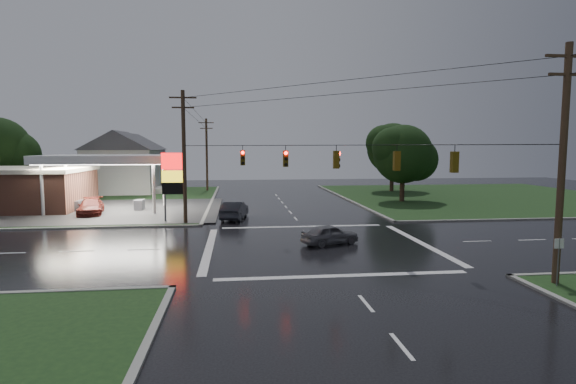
{
  "coord_description": "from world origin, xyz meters",
  "views": [
    {
      "loc": [
        -5.2,
        -28.34,
        6.37
      ],
      "look_at": [
        -1.36,
        5.17,
        3.0
      ],
      "focal_mm": 28.0,
      "sensor_mm": 36.0,
      "label": 1
    }
  ],
  "objects": [
    {
      "name": "house_far",
      "position": [
        -21.95,
        48.0,
        4.41
      ],
      "size": [
        11.05,
        8.48,
        8.6
      ],
      "color": "silver",
      "rests_on": "ground"
    },
    {
      "name": "car_pump",
      "position": [
        -18.97,
        15.63,
        0.76
      ],
      "size": [
        3.1,
        5.53,
        1.51
      ],
      "primitive_type": "imported",
      "rotation": [
        0.0,
        0.0,
        0.2
      ],
      "color": "maroon",
      "rests_on": "ground"
    },
    {
      "name": "utility_pole_se",
      "position": [
        9.5,
        -9.5,
        5.72
      ],
      "size": [
        2.2,
        0.32,
        11.0
      ],
      "color": "#382619",
      "rests_on": "ground"
    },
    {
      "name": "tree_ne_near",
      "position": [
        14.14,
        21.99,
        5.56
      ],
      "size": [
        7.99,
        6.8,
        8.98
      ],
      "color": "black",
      "rests_on": "ground"
    },
    {
      "name": "house_near",
      "position": [
        -20.95,
        36.0,
        4.41
      ],
      "size": [
        11.05,
        8.48,
        8.6
      ],
      "color": "silver",
      "rests_on": "ground"
    },
    {
      "name": "car_crossing",
      "position": [
        0.85,
        0.27,
        0.66
      ],
      "size": [
        4.18,
        2.83,
        1.32
      ],
      "primitive_type": "imported",
      "rotation": [
        0.0,
        0.0,
        1.93
      ],
      "color": "slate",
      "rests_on": "ground"
    },
    {
      "name": "traffic_signals",
      "position": [
        0.02,
        -0.02,
        6.48
      ],
      "size": [
        26.87,
        26.87,
        1.47
      ],
      "color": "black",
      "rests_on": "ground"
    },
    {
      "name": "tree_ne_far",
      "position": [
        17.15,
        33.99,
        6.18
      ],
      "size": [
        8.46,
        7.2,
        9.8
      ],
      "color": "black",
      "rests_on": "ground"
    },
    {
      "name": "utility_pole_nw",
      "position": [
        -9.5,
        9.5,
        5.72
      ],
      "size": [
        2.2,
        0.32,
        11.0
      ],
      "color": "#382619",
      "rests_on": "ground"
    },
    {
      "name": "car_north",
      "position": [
        -5.44,
        11.47,
        0.79
      ],
      "size": [
        2.62,
        5.05,
        1.58
      ],
      "primitive_type": "imported",
      "rotation": [
        0.0,
        0.0,
        2.94
      ],
      "color": "black",
      "rests_on": "ground"
    },
    {
      "name": "grass_nw",
      "position": [
        -26.0,
        26.0,
        0.04
      ],
      "size": [
        36.0,
        36.0,
        0.08
      ],
      "primitive_type": "cube",
      "color": "#193216",
      "rests_on": "ground"
    },
    {
      "name": "ground",
      "position": [
        0.0,
        0.0,
        0.0
      ],
      "size": [
        120.0,
        120.0,
        0.0
      ],
      "primitive_type": "plane",
      "color": "black",
      "rests_on": "ground"
    },
    {
      "name": "pylon_sign",
      "position": [
        -10.5,
        10.5,
        4.01
      ],
      "size": [
        2.0,
        0.35,
        6.0
      ],
      "color": "#59595E",
      "rests_on": "ground"
    },
    {
      "name": "gas_station",
      "position": [
        -25.68,
        19.7,
        2.55
      ],
      "size": [
        26.2,
        18.0,
        5.6
      ],
      "color": "#2D2D2D",
      "rests_on": "ground"
    },
    {
      "name": "grass_ne",
      "position": [
        26.0,
        26.0,
        0.04
      ],
      "size": [
        36.0,
        36.0,
        0.08
      ],
      "primitive_type": "cube",
      "color": "#193216",
      "rests_on": "ground"
    },
    {
      "name": "utility_pole_n",
      "position": [
        -9.5,
        38.0,
        5.47
      ],
      "size": [
        2.2,
        0.32,
        10.5
      ],
      "color": "#382619",
      "rests_on": "ground"
    }
  ]
}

